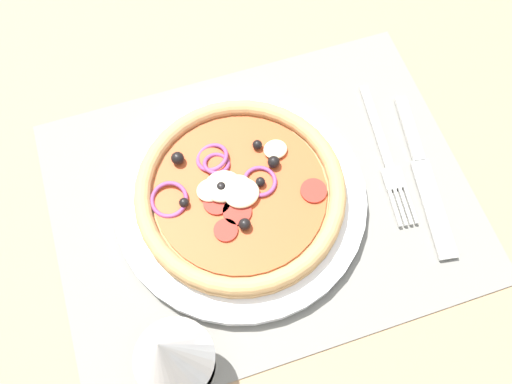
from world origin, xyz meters
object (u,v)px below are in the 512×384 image
at_px(fork, 387,160).
at_px(plate, 241,198).
at_px(knife, 424,175).
at_px(wine_glass, 167,352).
at_px(pizza, 240,191).

bearing_deg(fork, plate, -84.50).
xyz_separation_m(plate, knife, (-0.20, 0.03, -0.00)).
bearing_deg(wine_glass, pizza, -125.31).
bearing_deg(fork, knife, 52.73).
xyz_separation_m(pizza, wine_glass, (0.10, 0.15, 0.07)).
xyz_separation_m(pizza, knife, (-0.20, 0.04, -0.02)).
height_order(fork, knife, knife).
distance_m(plate, fork, 0.17).
height_order(plate, wine_glass, wine_glass).
xyz_separation_m(fork, knife, (-0.03, 0.03, 0.00)).
distance_m(knife, wine_glass, 0.34).
height_order(knife, wine_glass, wine_glass).
height_order(pizza, wine_glass, wine_glass).
bearing_deg(fork, pizza, -84.68).
distance_m(pizza, wine_glass, 0.20).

